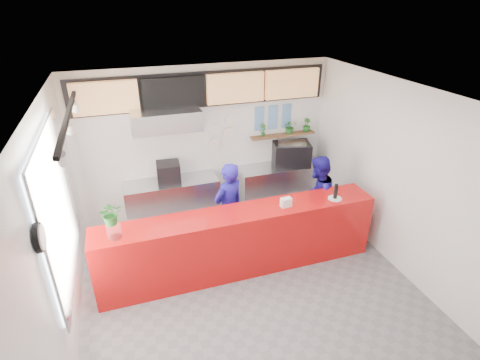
{
  "coord_description": "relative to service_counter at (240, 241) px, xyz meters",
  "views": [
    {
      "loc": [
        -1.56,
        -4.3,
        4.14
      ],
      "look_at": [
        0.1,
        0.7,
        1.5
      ],
      "focal_mm": 28.0,
      "sensor_mm": 36.0,
      "label": 1
    }
  ],
  "objects": [
    {
      "name": "floor",
      "position": [
        0.0,
        -0.4,
        -0.55
      ],
      "size": [
        5.0,
        5.0,
        0.0
      ],
      "primitive_type": "plane",
      "color": "slate",
      "rests_on": "ground"
    },
    {
      "name": "ceiling",
      "position": [
        0.0,
        -0.4,
        2.45
      ],
      "size": [
        5.0,
        5.0,
        0.0
      ],
      "primitive_type": "plane",
      "rotation": [
        3.14,
        0.0,
        0.0
      ],
      "color": "silver"
    },
    {
      "name": "wall_back",
      "position": [
        0.0,
        2.1,
        0.95
      ],
      "size": [
        5.0,
        0.0,
        5.0
      ],
      "primitive_type": "plane",
      "rotation": [
        1.57,
        0.0,
        0.0
      ],
      "color": "white",
      "rests_on": "ground"
    },
    {
      "name": "wall_left",
      "position": [
        -2.5,
        -0.4,
        0.95
      ],
      "size": [
        0.0,
        5.0,
        5.0
      ],
      "primitive_type": "plane",
      "rotation": [
        1.57,
        0.0,
        1.57
      ],
      "color": "white",
      "rests_on": "ground"
    },
    {
      "name": "wall_right",
      "position": [
        2.5,
        -0.4,
        0.95
      ],
      "size": [
        0.0,
        5.0,
        5.0
      ],
      "primitive_type": "plane",
      "rotation": [
        1.57,
        0.0,
        -1.57
      ],
      "color": "white",
      "rests_on": "ground"
    },
    {
      "name": "service_counter",
      "position": [
        0.0,
        0.0,
        0.0
      ],
      "size": [
        4.5,
        0.6,
        1.1
      ],
      "primitive_type": "cube",
      "color": "#BA0D0D",
      "rests_on": "ground"
    },
    {
      "name": "cream_band",
      "position": [
        0.0,
        2.09,
        2.05
      ],
      "size": [
        5.0,
        0.02,
        0.8
      ],
      "primitive_type": "cube",
      "color": "beige",
      "rests_on": "wall_back"
    },
    {
      "name": "prep_bench",
      "position": [
        -0.8,
        1.8,
        -0.1
      ],
      "size": [
        1.8,
        0.6,
        0.9
      ],
      "primitive_type": "cube",
      "color": "#B2B5BA",
      "rests_on": "ground"
    },
    {
      "name": "panini_oven",
      "position": [
        -0.83,
        1.8,
        0.54
      ],
      "size": [
        0.46,
        0.46,
        0.38
      ],
      "primitive_type": "cube",
      "rotation": [
        0.0,
        0.0,
        -0.08
      ],
      "color": "black",
      "rests_on": "prep_bench"
    },
    {
      "name": "extraction_hood",
      "position": [
        -0.8,
        1.75,
        1.6
      ],
      "size": [
        1.2,
        0.7,
        0.35
      ],
      "primitive_type": "cube",
      "color": "#B2B5BA",
      "rests_on": "ceiling"
    },
    {
      "name": "hood_lip",
      "position": [
        -0.8,
        1.75,
        1.4
      ],
      "size": [
        1.2,
        0.69,
        0.31
      ],
      "primitive_type": "cube",
      "rotation": [
        -0.35,
        0.0,
        0.0
      ],
      "color": "#B2B5BA",
      "rests_on": "ceiling"
    },
    {
      "name": "right_bench",
      "position": [
        1.5,
        1.8,
        -0.1
      ],
      "size": [
        1.8,
        0.6,
        0.9
      ],
      "primitive_type": "cube",
      "color": "#B2B5BA",
      "rests_on": "ground"
    },
    {
      "name": "espresso_machine",
      "position": [
        1.72,
        1.8,
        0.59
      ],
      "size": [
        0.85,
        0.69,
        0.48
      ],
      "primitive_type": "cube",
      "rotation": [
        0.0,
        0.0,
        -0.24
      ],
      "color": "black",
      "rests_on": "right_bench"
    },
    {
      "name": "espresso_tray",
      "position": [
        1.72,
        1.8,
        0.83
      ],
      "size": [
        0.69,
        0.59,
        0.05
      ],
      "primitive_type": "cube",
      "rotation": [
        0.0,
        0.0,
        -0.39
      ],
      "color": "#B2B3BA",
      "rests_on": "espresso_machine"
    },
    {
      "name": "herb_shelf",
      "position": [
        1.6,
        2.0,
        0.95
      ],
      "size": [
        1.4,
        0.18,
        0.04
      ],
      "primitive_type": "cube",
      "color": "brown",
      "rests_on": "wall_back"
    },
    {
      "name": "menu_board_far_left",
      "position": [
        -1.75,
        1.98,
        2.0
      ],
      "size": [
        1.1,
        0.1,
        0.55
      ],
      "primitive_type": "cube",
      "color": "tan",
      "rests_on": "wall_back"
    },
    {
      "name": "menu_board_mid_left",
      "position": [
        -0.59,
        1.98,
        2.0
      ],
      "size": [
        1.1,
        0.1,
        0.55
      ],
      "primitive_type": "cube",
      "color": "black",
      "rests_on": "wall_back"
    },
    {
      "name": "menu_board_mid_right",
      "position": [
        0.57,
        1.98,
        2.0
      ],
      "size": [
        1.1,
        0.1,
        0.55
      ],
      "primitive_type": "cube",
      "color": "tan",
      "rests_on": "wall_back"
    },
    {
      "name": "menu_board_far_right",
      "position": [
        1.73,
        1.98,
        2.0
      ],
      "size": [
        1.1,
        0.1,
        0.55
      ],
      "primitive_type": "cube",
      "color": "tan",
      "rests_on": "wall_back"
    },
    {
      "name": "soffit",
      "position": [
        0.0,
        2.06,
        2.0
      ],
      "size": [
        4.8,
        0.04,
        0.65
      ],
      "primitive_type": "cube",
      "color": "black",
      "rests_on": "wall_back"
    },
    {
      "name": "window_pane",
      "position": [
        -2.47,
        -0.1,
        1.15
      ],
      "size": [
        0.04,
        2.2,
        1.9
      ],
      "primitive_type": "cube",
      "color": "silver",
      "rests_on": "wall_left"
    },
    {
      "name": "window_frame",
      "position": [
        -2.45,
        -0.1,
        1.15
      ],
      "size": [
        0.03,
        2.3,
        2.0
      ],
      "primitive_type": "cube",
      "color": "#B2B5BA",
      "rests_on": "wall_left"
    },
    {
      "name": "wall_clock_rim",
      "position": [
        -2.46,
        -1.3,
        1.5
      ],
      "size": [
        0.05,
        0.3,
        0.3
      ],
      "primitive_type": "cylinder",
      "rotation": [
        0.0,
        1.57,
        0.0
      ],
      "color": "black",
      "rests_on": "wall_left"
    },
    {
      "name": "wall_clock_face",
      "position": [
        -2.43,
        -1.3,
        1.5
      ],
      "size": [
        0.02,
        0.26,
        0.26
      ],
      "primitive_type": "cylinder",
      "rotation": [
        0.0,
        1.57,
        0.0
      ],
      "color": "white",
      "rests_on": "wall_left"
    },
    {
      "name": "track_rail",
      "position": [
        -2.1,
        -0.4,
        2.39
      ],
      "size": [
        0.05,
        2.4,
        0.04
      ],
      "primitive_type": "cube",
      "color": "black",
      "rests_on": "ceiling"
    },
    {
      "name": "dec_plate_a",
      "position": [
        0.15,
        2.07,
        1.2
      ],
      "size": [
        0.24,
        0.03,
        0.24
      ],
      "primitive_type": "cylinder",
      "rotation": [
        1.57,
        0.0,
        0.0
      ],
      "color": "silver",
      "rests_on": "wall_back"
    },
    {
      "name": "dec_plate_b",
      "position": [
        0.45,
        2.07,
        1.1
      ],
      "size": [
        0.24,
        0.03,
        0.24
      ],
      "primitive_type": "cylinder",
      "rotation": [
        1.57,
        0.0,
        0.0
      ],
      "color": "silver",
      "rests_on": "wall_back"
    },
    {
      "name": "dec_plate_c",
      "position": [
        0.15,
        2.07,
        0.9
      ],
      "size": [
        0.24,
        0.03,
        0.24
      ],
      "primitive_type": "cylinder",
      "rotation": [
        1.57,
        0.0,
        0.0
      ],
      "color": "silver",
      "rests_on": "wall_back"
    },
    {
      "name": "dec_plate_d",
      "position": [
        0.5,
        2.07,
        1.35
      ],
      "size": [
        0.24,
        0.03,
        0.24
      ],
      "primitive_type": "cylinder",
      "rotation": [
        1.57,
        0.0,
        0.0
      ],
      "color": "silver",
      "rests_on": "wall_back"
    },
    {
      "name": "photo_frame_a",
      "position": [
        1.1,
        2.08,
        1.45
      ],
      "size": [
        0.2,
        0.02,
        0.25
      ],
      "primitive_type": "cube",
      "color": "#598CBF",
      "rests_on": "wall_back"
    },
    {
      "name": "photo_frame_b",
      "position": [
        1.4,
        2.08,
        1.45
      ],
      "size": [
        0.2,
        0.02,
        0.25
      ],
      "primitive_type": "cube",
      "color": "#598CBF",
      "rests_on": "wall_back"
    },
    {
      "name": "photo_frame_c",
      "position": [
        1.7,
        2.08,
        1.45
      ],
      "size": [
        0.2,
        0.02,
        0.25
      ],
      "primitive_type": "cube",
      "color": "#598CBF",
      "rests_on": "wall_back"
    },
    {
      "name": "photo_frame_d",
      "position": [
        1.1,
        2.08,
        1.2
      ],
      "size": [
        0.2,
        0.02,
        0.25
      ],
      "primitive_type": "cube",
      "color": "#598CBF",
      "rests_on": "wall_back"
    },
    {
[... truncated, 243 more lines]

